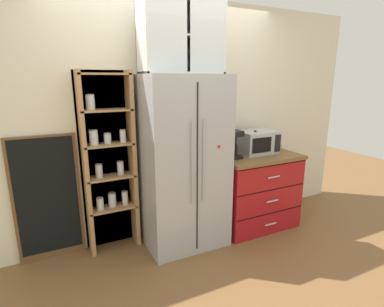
% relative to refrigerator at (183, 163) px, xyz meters
% --- Properties ---
extents(ground_plane, '(10.69, 10.69, 0.00)m').
position_rel_refrigerator_xyz_m(ground_plane, '(-0.00, -0.04, -0.89)').
color(ground_plane, brown).
extents(wall_back_cream, '(4.99, 0.10, 2.55)m').
position_rel_refrigerator_xyz_m(wall_back_cream, '(-0.00, 0.36, 0.39)').
color(wall_back_cream, silver).
rests_on(wall_back_cream, ground).
extents(refrigerator, '(0.83, 0.65, 1.78)m').
position_rel_refrigerator_xyz_m(refrigerator, '(0.00, 0.00, 0.00)').
color(refrigerator, '#ADAFB5').
rests_on(refrigerator, ground).
extents(pantry_shelf_column, '(0.54, 0.24, 1.82)m').
position_rel_refrigerator_xyz_m(pantry_shelf_column, '(-0.71, 0.27, 0.04)').
color(pantry_shelf_column, brown).
rests_on(pantry_shelf_column, ground).
extents(counter_cabinet, '(0.96, 0.67, 0.88)m').
position_rel_refrigerator_xyz_m(counter_cabinet, '(0.92, -0.01, -0.45)').
color(counter_cabinet, '#A8161C').
rests_on(counter_cabinet, ground).
extents(microwave, '(0.44, 0.33, 0.26)m').
position_rel_refrigerator_xyz_m(microwave, '(0.97, 0.04, 0.12)').
color(microwave, '#ADAFB5').
rests_on(microwave, counter_cabinet).
extents(coffee_maker, '(0.17, 0.20, 0.31)m').
position_rel_refrigerator_xyz_m(coffee_maker, '(0.58, -0.00, 0.15)').
color(coffee_maker, black).
rests_on(coffee_maker, counter_cabinet).
extents(mug_sage, '(0.11, 0.07, 0.08)m').
position_rel_refrigerator_xyz_m(mug_sage, '(1.29, 0.03, 0.03)').
color(mug_sage, '#8CA37F').
rests_on(mug_sage, counter_cabinet).
extents(mug_charcoal, '(0.12, 0.09, 0.08)m').
position_rel_refrigerator_xyz_m(mug_charcoal, '(0.92, 0.07, 0.03)').
color(mug_charcoal, '#2D2D33').
rests_on(mug_charcoal, counter_cabinet).
extents(bottle_clear, '(0.07, 0.07, 0.27)m').
position_rel_refrigerator_xyz_m(bottle_clear, '(0.92, 0.02, 0.11)').
color(bottle_clear, silver).
rests_on(bottle_clear, counter_cabinet).
extents(bottle_amber, '(0.06, 0.06, 0.26)m').
position_rel_refrigerator_xyz_m(bottle_amber, '(0.92, -0.00, 0.11)').
color(bottle_amber, brown).
rests_on(bottle_amber, counter_cabinet).
extents(upper_cabinet, '(0.80, 0.32, 0.68)m').
position_rel_refrigerator_xyz_m(upper_cabinet, '(-0.00, 0.05, 1.23)').
color(upper_cabinet, silver).
rests_on(upper_cabinet, refrigerator).
extents(chalkboard_menu, '(0.60, 0.04, 1.24)m').
position_rel_refrigerator_xyz_m(chalkboard_menu, '(-1.30, 0.29, -0.27)').
color(chalkboard_menu, brown).
rests_on(chalkboard_menu, ground).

